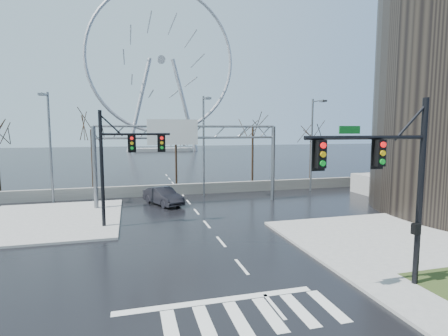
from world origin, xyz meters
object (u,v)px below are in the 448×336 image
object	(u,v)px
signal_mast_far	(119,157)
ferris_wheel	(161,66)
car	(163,196)
sign_gantry	(186,147)
signal_mast_near	(395,175)

from	to	relation	value
signal_mast_far	ferris_wheel	bearing A→B (deg)	82.80
car	signal_mast_far	bearing A→B (deg)	-142.84
signal_mast_far	car	distance (m)	8.45
car	ferris_wheel	bearing A→B (deg)	59.99
sign_gantry	signal_mast_near	bearing A→B (deg)	-73.81
car	sign_gantry	bearing A→B (deg)	-39.84
signal_mast_near	signal_mast_far	world-z (taller)	same
signal_mast_near	sign_gantry	distance (m)	19.79
signal_mast_far	car	size ratio (longest dim) A/B	1.68
signal_mast_far	sign_gantry	xyz separation A→B (m)	(5.49, 6.00, 0.35)
signal_mast_far	sign_gantry	world-z (taller)	signal_mast_far
signal_mast_far	signal_mast_near	bearing A→B (deg)	-49.74
ferris_wheel	car	xyz separation A→B (m)	(-7.37, -79.50, -25.35)
signal_mast_far	ferris_wheel	distance (m)	89.30
ferris_wheel	signal_mast_far	bearing A→B (deg)	-97.20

